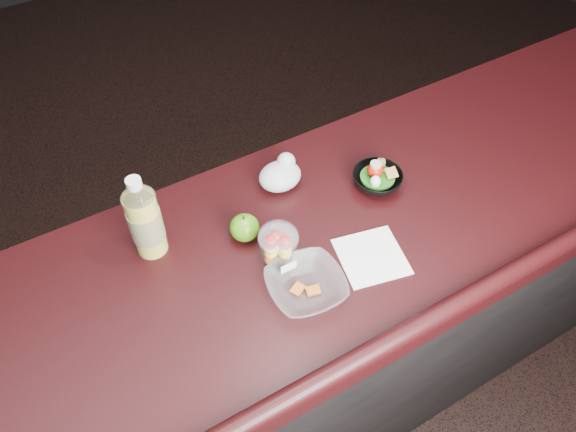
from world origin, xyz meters
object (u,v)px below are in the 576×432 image
object	(u,v)px
green_apple	(245,228)
takeout_bowl	(306,286)
lemonade_bottle	(145,222)
snack_bowl	(377,179)
fruit_cup	(279,248)

from	to	relation	value
green_apple	takeout_bowl	bearing A→B (deg)	-77.85
lemonade_bottle	green_apple	size ratio (longest dim) A/B	3.10
lemonade_bottle	green_apple	bearing A→B (deg)	-21.05
snack_bowl	takeout_bowl	world-z (taller)	snack_bowl
fruit_cup	green_apple	xyz separation A→B (m)	(-0.03, 0.12, -0.04)
snack_bowl	fruit_cup	bearing A→B (deg)	-164.50
lemonade_bottle	takeout_bowl	distance (m)	0.42
fruit_cup	green_apple	world-z (taller)	fruit_cup
lemonade_bottle	takeout_bowl	bearing A→B (deg)	-48.81
snack_bowl	lemonade_bottle	bearing A→B (deg)	170.45
takeout_bowl	green_apple	bearing A→B (deg)	102.15
green_apple	snack_bowl	world-z (taller)	green_apple
fruit_cup	takeout_bowl	distance (m)	0.11
takeout_bowl	snack_bowl	bearing A→B (deg)	29.74
lemonade_bottle	fruit_cup	size ratio (longest dim) A/B	1.79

